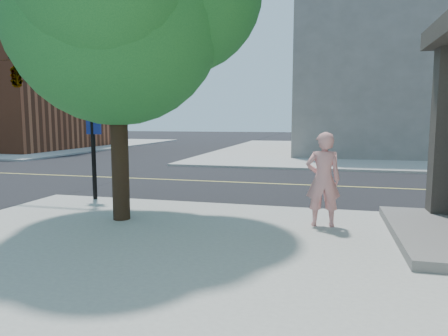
# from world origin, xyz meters

# --- Properties ---
(ground) EXTENTS (140.00, 140.00, 0.00)m
(ground) POSITION_xyz_m (0.00, 0.00, 0.00)
(ground) COLOR black
(ground) RESTS_ON ground
(road_ew) EXTENTS (140.00, 9.00, 0.01)m
(road_ew) POSITION_xyz_m (0.00, 4.50, 0.01)
(road_ew) COLOR black
(road_ew) RESTS_ON ground
(sidewalk_nw) EXTENTS (26.00, 25.00, 0.12)m
(sidewalk_nw) POSITION_xyz_m (-23.00, 21.50, 0.06)
(sidewalk_nw) COLOR #9C9D96
(sidewalk_nw) RESTS_ON ground
(sidewalk_ne) EXTENTS (29.00, 25.00, 0.12)m
(sidewalk_ne) POSITION_xyz_m (13.50, 21.50, 0.06)
(sidewalk_ne) COLOR #9C9D96
(sidewalk_ne) RESTS_ON ground
(filler_ne) EXTENTS (18.00, 16.00, 14.00)m
(filler_ne) POSITION_xyz_m (14.00, 22.00, 7.12)
(filler_ne) COLOR slate
(filler_ne) RESTS_ON sidewalk_ne
(man_on_phone) EXTENTS (0.81, 0.59, 2.05)m
(man_on_phone) POSITION_xyz_m (7.04, -1.77, 1.14)
(man_on_phone) COLOR #DB8D8B
(man_on_phone) RESTS_ON sidewalk_se
(signal_pole) EXTENTS (3.86, 0.44, 4.36)m
(signal_pole) POSITION_xyz_m (-1.57, -0.30, 3.68)
(signal_pole) COLOR black
(signal_pole) RESTS_ON sidewalk_se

